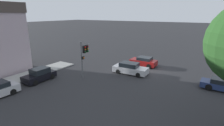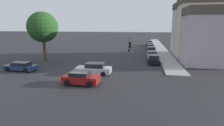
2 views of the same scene
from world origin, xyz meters
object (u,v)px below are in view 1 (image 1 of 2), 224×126
(crossing_car_1, at_px, (144,62))
(traffic_signal, at_px, (84,53))
(crossing_car_0, at_px, (130,68))
(parked_car_0, at_px, (40,75))

(crossing_car_1, bearing_deg, traffic_signal, 62.00)
(crossing_car_0, xyz_separation_m, crossing_car_1, (-0.25, -4.29, -0.01))
(crossing_car_1, height_order, parked_car_0, parked_car_0)
(traffic_signal, relative_size, parked_car_0, 1.20)
(traffic_signal, distance_m, crossing_car_1, 9.97)
(crossing_car_0, height_order, parked_car_0, parked_car_0)
(traffic_signal, xyz_separation_m, crossing_car_0, (-4.39, -4.17, -2.49))
(crossing_car_1, bearing_deg, crossing_car_0, 87.41)
(traffic_signal, bearing_deg, crossing_car_0, 37.09)
(crossing_car_0, height_order, crossing_car_1, crossing_car_0)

